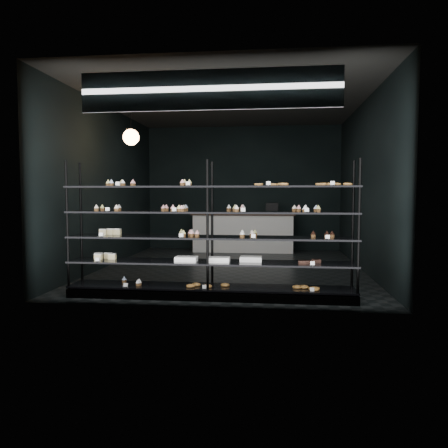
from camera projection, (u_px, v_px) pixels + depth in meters
The scene contains 5 objects.
room at pixel (231, 186), 8.43m from camera, with size 5.01×6.01×3.20m.
display_shelf at pixel (208, 253), 6.08m from camera, with size 4.00×0.50×1.91m.
signage at pixel (209, 90), 5.45m from camera, with size 3.30×0.05×0.50m.
pendant_lamp at pixel (131, 137), 7.68m from camera, with size 0.28×0.28×0.87m.
service_counter at pixel (244, 232), 10.97m from camera, with size 2.57×0.65×1.23m.
Camera 1 is at (0.83, -8.42, 1.45)m, focal length 35.00 mm.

